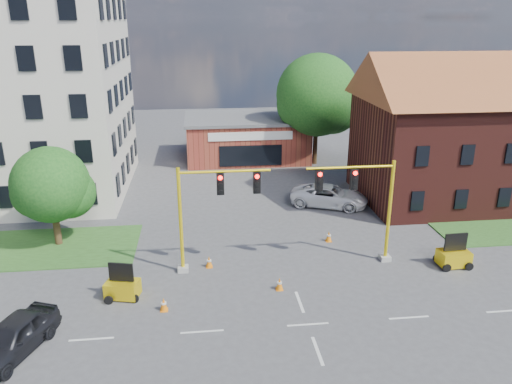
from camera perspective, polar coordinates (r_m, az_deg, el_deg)
ground at (r=24.61m, az=5.95°, el=-14.82°), size 120.00×120.00×0.00m
lane_markings at (r=22.26m, az=7.68°, el=-19.09°), size 60.00×36.00×0.01m
brick_shop at (r=51.37m, az=-1.09°, el=6.27°), size 12.40×8.40×4.30m
townhouse_row at (r=43.17m, az=25.60°, el=6.98°), size 21.00×11.00×11.50m
tree_large at (r=48.88m, az=7.44°, el=10.60°), size 8.24×7.84×10.69m
tree_nw_front at (r=33.21m, az=-21.95°, el=0.56°), size 4.96×4.73×6.42m
signal_mast_west at (r=27.64m, az=-5.29°, el=-1.64°), size 5.30×0.60×6.20m
signal_mast_east at (r=29.11m, az=12.11°, el=-0.90°), size 5.30×0.60×6.20m
trailer_west at (r=27.13m, az=-15.01°, el=-10.47°), size 1.87×1.47×1.89m
trailer_east at (r=31.46m, az=21.66°, el=-6.86°), size 1.78×1.23×1.98m
cone_a at (r=25.72m, az=-10.50°, el=-12.53°), size 0.40×0.40×0.70m
cone_b at (r=29.40m, az=-5.38°, el=-7.95°), size 0.40×0.40×0.70m
cone_c at (r=27.07m, az=2.70°, el=-10.46°), size 0.40×0.40×0.70m
cone_d at (r=32.82m, az=8.31°, el=-5.05°), size 0.40×0.40×0.70m
pickup_white at (r=38.72m, az=8.37°, el=-0.43°), size 6.43×4.67×1.62m
sedan_dark at (r=24.63m, az=-26.02°, el=-14.68°), size 3.45×5.05×1.60m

